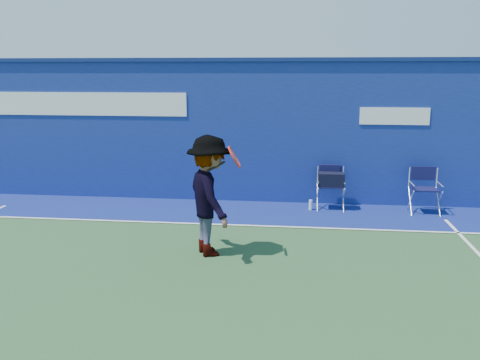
# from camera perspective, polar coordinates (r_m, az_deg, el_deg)

# --- Properties ---
(ground) EXTENTS (80.00, 80.00, 0.00)m
(ground) POSITION_cam_1_polar(r_m,az_deg,el_deg) (6.62, -8.74, -13.16)
(ground) COLOR #2A4D29
(ground) RESTS_ON ground
(stadium_wall) EXTENTS (24.00, 0.50, 3.08)m
(stadium_wall) POSITION_cam_1_polar(r_m,az_deg,el_deg) (11.15, -1.97, 5.67)
(stadium_wall) COLOR navy
(stadium_wall) RESTS_ON ground
(out_of_bounds_strip) EXTENTS (24.00, 1.80, 0.01)m
(out_of_bounds_strip) POSITION_cam_1_polar(r_m,az_deg,el_deg) (10.38, -2.80, -3.54)
(out_of_bounds_strip) COLOR navy
(out_of_bounds_strip) RESTS_ON ground
(court_lines) EXTENTS (24.00, 12.00, 0.01)m
(court_lines) POSITION_cam_1_polar(r_m,az_deg,el_deg) (7.14, -7.46, -11.06)
(court_lines) COLOR white
(court_lines) RESTS_ON out_of_bounds_strip
(directors_chair_left) EXTENTS (0.53, 0.49, 0.89)m
(directors_chair_left) POSITION_cam_1_polar(r_m,az_deg,el_deg) (10.65, 10.13, -1.22)
(directors_chair_left) COLOR silver
(directors_chair_left) RESTS_ON ground
(directors_chair_right) EXTENTS (0.54, 0.49, 0.91)m
(directors_chair_right) POSITION_cam_1_polar(r_m,az_deg,el_deg) (10.85, 19.97, -2.04)
(directors_chair_right) COLOR silver
(directors_chair_right) RESTS_ON ground
(water_bottle) EXTENTS (0.07, 0.07, 0.22)m
(water_bottle) POSITION_cam_1_polar(r_m,az_deg,el_deg) (10.55, 7.93, -2.80)
(water_bottle) COLOR white
(water_bottle) RESTS_ON ground
(tennis_player) EXTENTS (1.18, 1.39, 1.87)m
(tennis_player) POSITION_cam_1_polar(r_m,az_deg,el_deg) (7.81, -3.43, -1.77)
(tennis_player) COLOR #EA4738
(tennis_player) RESTS_ON ground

